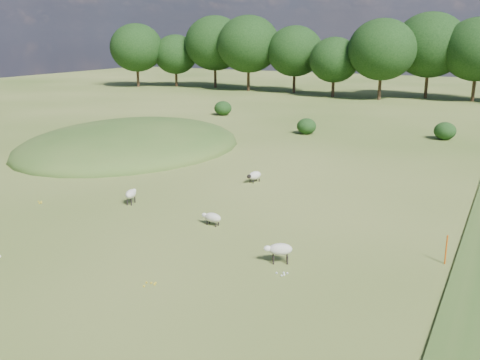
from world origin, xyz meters
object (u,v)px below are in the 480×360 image
(marker_post, at_px, (446,250))
(sheep_0, at_px, (131,194))
(sheep_3, at_px, (280,249))
(sheep_4, at_px, (254,176))
(sheep_1, at_px, (212,217))

(marker_post, bearing_deg, sheep_0, 178.44)
(sheep_3, bearing_deg, sheep_4, -87.09)
(sheep_0, bearing_deg, sheep_3, -125.82)
(sheep_0, bearing_deg, sheep_4, -47.23)
(marker_post, height_order, sheep_3, marker_post)
(marker_post, relative_size, sheep_1, 1.12)
(sheep_1, xyz_separation_m, sheep_4, (-1.56, 7.71, 0.04))
(sheep_3, bearing_deg, sheep_1, -56.82)
(sheep_4, bearing_deg, sheep_0, -14.37)
(sheep_3, bearing_deg, marker_post, 178.88)
(sheep_1, relative_size, sheep_4, 0.88)
(marker_post, xyz_separation_m, sheep_4, (-11.92, 7.28, -0.17))
(marker_post, distance_m, sheep_0, 15.87)
(marker_post, bearing_deg, sheep_3, -153.19)
(sheep_0, relative_size, sheep_4, 0.92)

